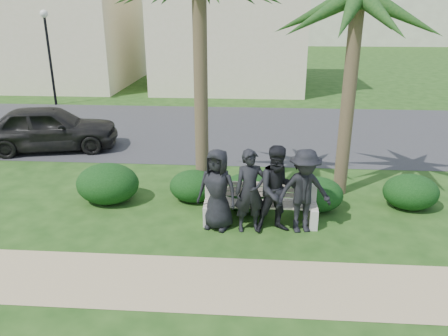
{
  "coord_description": "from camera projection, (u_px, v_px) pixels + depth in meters",
  "views": [
    {
      "loc": [
        0.5,
        -8.02,
        4.41
      ],
      "look_at": [
        -0.14,
        1.0,
        1.06
      ],
      "focal_mm": 35.0,
      "sensor_mm": 36.0,
      "label": 1
    }
  ],
  "objects": [
    {
      "name": "asphalt_street",
      "position": [
        241.0,
        130.0,
        16.55
      ],
      "size": [
        160.0,
        8.0,
        0.01
      ],
      "primitive_type": "cube",
      "color": "#2D2D30",
      "rests_on": "ground"
    },
    {
      "name": "street_lamp",
      "position": [
        48.0,
        41.0,
        19.87
      ],
      "size": [
        0.36,
        0.36,
        4.29
      ],
      "color": "black",
      "rests_on": "ground"
    },
    {
      "name": "hedge_f",
      "position": [
        411.0,
        191.0,
        10.08
      ],
      "size": [
        1.26,
        1.04,
        0.82
      ],
      "primitive_type": "ellipsoid",
      "color": "black",
      "rests_on": "ground"
    },
    {
      "name": "ground",
      "position": [
        227.0,
        232.0,
        9.07
      ],
      "size": [
        160.0,
        160.0,
        0.0
      ],
      "primitive_type": "plane",
      "color": "#1B3F12",
      "rests_on": "ground"
    },
    {
      "name": "stucco_bldg_right",
      "position": [
        230.0,
        21.0,
        24.7
      ],
      "size": [
        8.4,
        8.4,
        7.3
      ],
      "color": "beige",
      "rests_on": "ground"
    },
    {
      "name": "park_bench",
      "position": [
        260.0,
        207.0,
        9.35
      ],
      "size": [
        2.41,
        0.55,
        0.84
      ],
      "rotation": [
        0.0,
        0.0,
        0.0
      ],
      "color": "#B0A393",
      "rests_on": "ground"
    },
    {
      "name": "car_a",
      "position": [
        49.0,
        128.0,
        14.07
      ],
      "size": [
        4.55,
        2.62,
        1.46
      ],
      "primitive_type": "imported",
      "rotation": [
        0.0,
        0.0,
        1.79
      ],
      "color": "black",
      "rests_on": "ground"
    },
    {
      "name": "hedge_a",
      "position": [
        108.0,
        182.0,
        10.36
      ],
      "size": [
        1.49,
        1.23,
        0.97
      ],
      "primitive_type": "ellipsoid",
      "color": "black",
      "rests_on": "ground"
    },
    {
      "name": "stucco_bldg_left",
      "position": [
        42.0,
        20.0,
        25.44
      ],
      "size": [
        10.4,
        8.4,
        7.3
      ],
      "color": "beige",
      "rests_on": "ground"
    },
    {
      "name": "man_c",
      "position": [
        278.0,
        190.0,
        8.81
      ],
      "size": [
        1.05,
        0.9,
        1.86
      ],
      "primitive_type": "imported",
      "rotation": [
        0.0,
        0.0,
        0.25
      ],
      "color": "black",
      "rests_on": "ground"
    },
    {
      "name": "footpath",
      "position": [
        221.0,
        284.0,
        7.39
      ],
      "size": [
        30.0,
        1.6,
        0.01
      ],
      "primitive_type": "cube",
      "color": "tan",
      "rests_on": "ground"
    },
    {
      "name": "hedge_e",
      "position": [
        316.0,
        193.0,
        9.98
      ],
      "size": [
        1.22,
        1.01,
        0.79
      ],
      "primitive_type": "ellipsoid",
      "color": "black",
      "rests_on": "ground"
    },
    {
      "name": "man_b",
      "position": [
        250.0,
        191.0,
        8.88
      ],
      "size": [
        0.72,
        0.55,
        1.76
      ],
      "primitive_type": "imported",
      "rotation": [
        0.0,
        0.0,
        0.22
      ],
      "color": "black",
      "rests_on": "ground"
    },
    {
      "name": "man_d",
      "position": [
        304.0,
        191.0,
        8.83
      ],
      "size": [
        1.27,
        0.9,
        1.79
      ],
      "primitive_type": "imported",
      "rotation": [
        0.0,
        0.0,
        0.22
      ],
      "color": "black",
      "rests_on": "ground"
    },
    {
      "name": "man_a",
      "position": [
        217.0,
        189.0,
        8.99
      ],
      "size": [
        0.98,
        0.79,
        1.73
      ],
      "primitive_type": "imported",
      "rotation": [
        0.0,
        0.0,
        -0.32
      ],
      "color": "black",
      "rests_on": "ground"
    },
    {
      "name": "palm_right",
      "position": [
        358.0,
        0.0,
        9.45
      ],
      "size": [
        3.0,
        3.0,
        5.5
      ],
      "color": "brown",
      "rests_on": "ground"
    },
    {
      "name": "hedge_d",
      "position": [
        248.0,
        191.0,
        9.99
      ],
      "size": [
        1.33,
        1.1,
        0.87
      ],
      "primitive_type": "ellipsoid",
      "color": "black",
      "rests_on": "ground"
    },
    {
      "name": "hedge_c",
      "position": [
        194.0,
        185.0,
        10.47
      ],
      "size": [
        1.18,
        0.97,
        0.77
      ],
      "primitive_type": "ellipsoid",
      "color": "black",
      "rests_on": "ground"
    }
  ]
}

